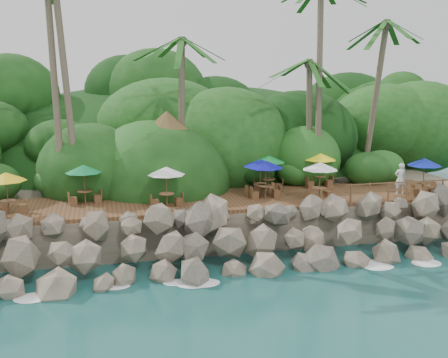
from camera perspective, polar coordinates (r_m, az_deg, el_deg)
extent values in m
plane|color=#19514F|center=(24.27, 3.29, -10.61)|extent=(140.00, 140.00, 0.00)
cube|color=gray|center=(38.96, -3.35, -0.62)|extent=(32.00, 25.20, 2.10)
ellipsoid|color=#143811|center=(46.43, -4.93, -0.04)|extent=(44.80, 28.00, 15.40)
cube|color=brown|center=(29.14, 0.00, -2.32)|extent=(26.00, 5.00, 0.20)
ellipsoid|color=white|center=(23.79, -18.68, -11.59)|extent=(1.20, 0.80, 0.06)
ellipsoid|color=white|center=(23.66, -11.29, -11.32)|extent=(1.20, 0.80, 0.06)
ellipsoid|color=white|center=(23.91, -3.96, -10.88)|extent=(1.20, 0.80, 0.06)
ellipsoid|color=white|center=(24.52, 3.09, -10.29)|extent=(1.20, 0.80, 0.06)
ellipsoid|color=white|center=(25.48, 9.67, -9.60)|extent=(1.20, 0.80, 0.06)
ellipsoid|color=white|center=(26.74, 15.68, -8.86)|extent=(1.20, 0.80, 0.06)
ellipsoid|color=white|center=(28.26, 21.08, -8.10)|extent=(1.20, 0.80, 0.06)
cylinder|color=brown|center=(30.13, -16.55, 9.84)|extent=(1.25, 2.22, 12.38)
cylinder|color=brown|center=(30.55, -17.71, 10.43)|extent=(0.83, 3.02, 12.96)
cylinder|color=brown|center=(31.31, -4.54, 6.80)|extent=(0.58, 0.73, 8.67)
ellipsoid|color=#23601E|center=(31.28, -4.67, 14.74)|extent=(6.00, 6.00, 2.40)
cylinder|color=brown|center=(33.27, 9.11, 5.94)|extent=(0.87, 0.80, 7.49)
ellipsoid|color=#23601E|center=(33.14, 9.32, 12.39)|extent=(6.00, 6.00, 2.40)
cylinder|color=brown|center=(33.02, 10.13, 9.76)|extent=(0.79, 1.68, 11.93)
cylinder|color=brown|center=(35.04, 15.81, 7.86)|extent=(0.93, 1.51, 9.82)
ellipsoid|color=#23601E|center=(35.13, 16.25, 15.89)|extent=(6.00, 6.00, 2.40)
cylinder|color=brown|center=(30.07, -8.35, 0.52)|extent=(0.16, 0.16, 2.40)
cylinder|color=brown|center=(30.43, -3.09, 0.75)|extent=(0.16, 0.16, 2.40)
cylinder|color=brown|center=(32.82, -8.77, 1.40)|extent=(0.16, 0.16, 2.40)
cylinder|color=brown|center=(33.14, -3.94, 1.60)|extent=(0.16, 0.16, 2.40)
cone|color=brown|center=(31.27, -6.13, 5.24)|extent=(5.17, 5.17, 2.20)
cylinder|color=brown|center=(31.17, 4.77, -0.64)|extent=(0.07, 0.07, 0.68)
cylinder|color=brown|center=(31.10, 4.78, -0.01)|extent=(0.77, 0.77, 0.05)
cylinder|color=brown|center=(31.04, 4.79, 0.57)|extent=(0.05, 0.05, 2.01)
cone|color=#0D762B|center=(30.90, 4.82, 2.16)|extent=(1.92, 1.92, 0.41)
cube|color=brown|center=(31.22, 3.59, -0.84)|extent=(0.49, 0.49, 0.42)
cube|color=brown|center=(31.19, 5.94, -0.89)|extent=(0.49, 0.49, 0.42)
cylinder|color=brown|center=(32.01, 20.46, -1.00)|extent=(0.07, 0.07, 0.68)
cylinder|color=brown|center=(31.95, 20.50, -0.39)|extent=(0.77, 0.77, 0.05)
cylinder|color=brown|center=(31.89, 20.54, 0.18)|extent=(0.05, 0.05, 2.01)
cone|color=#0C1CA0|center=(31.75, 20.65, 1.72)|extent=(1.92, 1.92, 0.41)
cube|color=brown|center=(31.57, 19.67, -1.35)|extent=(0.47, 0.47, 0.42)
cube|color=brown|center=(32.51, 21.20, -1.10)|extent=(0.47, 0.47, 0.42)
cylinder|color=brown|center=(29.33, 4.45, -1.38)|extent=(0.07, 0.07, 0.68)
cylinder|color=brown|center=(29.25, 4.46, -0.72)|extent=(0.77, 0.77, 0.05)
cylinder|color=brown|center=(29.19, 4.47, -0.10)|extent=(0.05, 0.05, 2.01)
cone|color=#0C0D9C|center=(29.03, 4.49, 1.58)|extent=(1.92, 1.92, 0.41)
cube|color=brown|center=(29.13, 3.27, -1.71)|extent=(0.41, 0.41, 0.42)
cube|color=brown|center=(29.59, 5.60, -1.55)|extent=(0.41, 0.41, 0.42)
cylinder|color=brown|center=(29.15, 10.14, -1.60)|extent=(0.07, 0.07, 0.68)
cylinder|color=brown|center=(29.08, 10.16, -0.93)|extent=(0.77, 0.77, 0.05)
cylinder|color=brown|center=(29.02, 10.18, -0.32)|extent=(0.05, 0.05, 2.01)
cone|color=white|center=(28.86, 10.24, 1.38)|extent=(1.92, 1.92, 0.41)
cube|color=brown|center=(28.74, 9.22, -2.02)|extent=(0.50, 0.50, 0.42)
cube|color=brown|center=(29.63, 11.01, -1.68)|extent=(0.50, 0.50, 0.42)
cube|color=brown|center=(27.44, -22.75, -3.39)|extent=(0.49, 0.49, 0.42)
cylinder|color=brown|center=(32.47, 10.16, -0.30)|extent=(0.07, 0.07, 0.68)
cylinder|color=brown|center=(32.40, 10.18, 0.30)|extent=(0.77, 0.77, 0.05)
cylinder|color=brown|center=(32.35, 10.20, 0.86)|extent=(0.05, 0.05, 2.01)
cone|color=yellow|center=(32.20, 10.25, 2.38)|extent=(1.92, 1.92, 0.41)
cube|color=brown|center=(32.19, 9.16, -0.60)|extent=(0.42, 0.42, 0.42)
cube|color=brown|center=(32.81, 11.13, -0.44)|extent=(0.42, 0.42, 0.42)
cylinder|color=brown|center=(27.46, -6.12, -2.28)|extent=(0.07, 0.07, 0.68)
cylinder|color=brown|center=(27.38, -6.13, -1.57)|extent=(0.77, 0.77, 0.05)
cylinder|color=brown|center=(27.31, -6.15, -0.92)|extent=(0.05, 0.05, 2.01)
cone|color=white|center=(27.15, -6.18, 0.88)|extent=(1.92, 1.92, 0.41)
cube|color=brown|center=(27.34, -7.41, -2.65)|extent=(0.43, 0.43, 0.42)
cube|color=brown|center=(27.65, -4.83, -2.43)|extent=(0.43, 0.43, 0.42)
cylinder|color=brown|center=(27.81, -22.04, -2.88)|extent=(0.07, 0.07, 0.68)
cylinder|color=brown|center=(27.74, -22.09, -2.18)|extent=(0.77, 0.77, 0.05)
cylinder|color=brown|center=(27.67, -22.14, -1.53)|extent=(0.05, 0.05, 2.01)
cone|color=yellow|center=(27.50, -22.27, 0.24)|extent=(1.92, 1.92, 0.41)
cube|color=brown|center=(27.97, -20.73, -2.98)|extent=(0.49, 0.49, 0.42)
cylinder|color=brown|center=(28.85, -14.62, -1.93)|extent=(0.07, 0.07, 0.68)
cylinder|color=brown|center=(28.77, -14.66, -1.26)|extent=(0.77, 0.77, 0.05)
cylinder|color=brown|center=(28.71, -14.69, -0.63)|extent=(0.05, 0.05, 2.01)
cone|color=#0D7639|center=(28.55, -14.77, 1.08)|extent=(1.92, 1.92, 0.41)
cube|color=brown|center=(28.75, -15.86, -2.30)|extent=(0.47, 0.47, 0.42)
cube|color=brown|center=(29.01, -13.38, -2.06)|extent=(0.47, 0.47, 0.42)
cylinder|color=brown|center=(29.77, 3.88, -1.18)|extent=(0.07, 0.07, 0.68)
cylinder|color=brown|center=(29.70, 3.89, -0.53)|extent=(0.77, 0.77, 0.05)
cylinder|color=brown|center=(29.64, 3.90, 0.08)|extent=(0.05, 0.05, 2.01)
cone|color=#0B1096|center=(29.48, 3.92, 1.74)|extent=(1.92, 1.92, 0.41)
cube|color=brown|center=(29.51, 2.78, -1.54)|extent=(0.45, 0.45, 0.42)
cube|color=brown|center=(30.10, 4.96, -1.31)|extent=(0.45, 0.45, 0.42)
cylinder|color=brown|center=(29.57, -5.93, -1.31)|extent=(0.07, 0.07, 0.68)
cylinder|color=brown|center=(29.50, -5.94, -0.65)|extent=(0.77, 0.77, 0.05)
cylinder|color=brown|center=(29.43, -5.96, -0.04)|extent=(0.05, 0.05, 2.01)
cone|color=silver|center=(29.28, -5.99, 1.63)|extent=(1.92, 1.92, 0.41)
cube|color=brown|center=(29.61, -7.17, -1.57)|extent=(0.43, 0.43, 0.42)
cube|color=brown|center=(29.60, -4.69, -1.52)|extent=(0.43, 0.43, 0.42)
cylinder|color=brown|center=(28.97, 13.40, -1.49)|extent=(0.10, 0.10, 1.00)
cylinder|color=brown|center=(29.48, 15.31, -1.37)|extent=(0.10, 0.10, 1.00)
cylinder|color=brown|center=(30.01, 17.16, -1.25)|extent=(0.10, 0.10, 1.00)
cylinder|color=brown|center=(30.58, 18.95, -1.14)|extent=(0.10, 0.10, 1.00)
cylinder|color=brown|center=(31.17, 20.66, -1.03)|extent=(0.10, 0.10, 1.00)
cylinder|color=brown|center=(31.79, 22.31, -0.92)|extent=(0.10, 0.10, 1.00)
cube|color=brown|center=(30.20, 18.11, -0.36)|extent=(6.10, 0.06, 0.06)
cube|color=brown|center=(30.28, 18.07, -1.10)|extent=(6.10, 0.06, 0.06)
imported|color=white|center=(31.74, 18.33, 0.05)|extent=(0.71, 0.53, 1.77)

